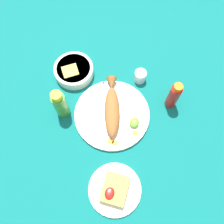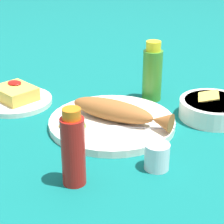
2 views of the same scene
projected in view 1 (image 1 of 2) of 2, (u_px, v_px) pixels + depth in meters
ground_plane at (112, 115)px, 1.05m from camera, size 4.00×4.00×0.00m
main_plate at (112, 115)px, 1.05m from camera, size 0.31×0.31×0.02m
fried_fish at (112, 108)px, 1.02m from camera, size 0.27×0.13×0.05m
fork_near at (102, 99)px, 1.06m from camera, size 0.18×0.07×0.00m
fork_far at (113, 96)px, 1.07m from camera, size 0.14×0.14×0.00m
carrot_slice_near at (111, 141)px, 0.99m from camera, size 0.03×0.03×0.00m
carrot_slice_mid at (115, 143)px, 0.99m from camera, size 0.02×0.02×0.00m
carrot_slice_far at (135, 133)px, 1.00m from camera, size 0.02×0.02×0.00m
lime_wedge_main at (134, 122)px, 1.01m from camera, size 0.05×0.04×0.02m
hot_sauce_bottle_red at (174, 96)px, 1.01m from camera, size 0.05×0.05×0.16m
hot_sauce_bottle_green at (60, 104)px, 0.99m from camera, size 0.05×0.05×0.17m
salt_cup at (140, 77)px, 1.10m from camera, size 0.05×0.05×0.06m
side_plate_fries at (115, 190)px, 0.93m from camera, size 0.20×0.20×0.01m
fries_pile at (115, 189)px, 0.91m from camera, size 0.11×0.09×0.04m
guacamole_bowl at (74, 70)px, 1.11m from camera, size 0.17×0.17×0.06m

